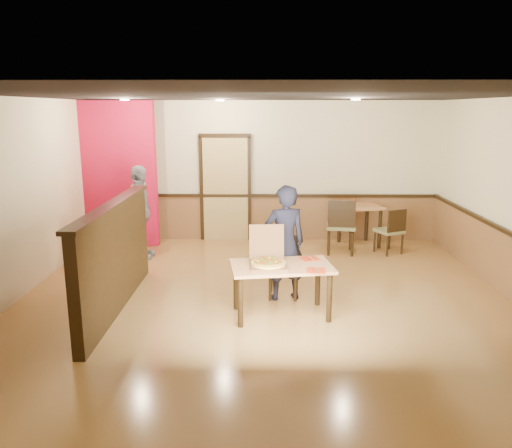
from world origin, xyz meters
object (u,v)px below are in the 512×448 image
(side_chair_right, at_px, (391,229))
(pizza_box, at_px, (268,261))
(passerby, at_px, (140,212))
(diner, at_px, (285,243))
(condiment, at_px, (354,203))
(diner_chair, at_px, (283,264))
(side_table, at_px, (360,214))
(side_chair_left, at_px, (341,224))
(main_table, at_px, (281,273))

(side_chair_right, height_order, pizza_box, pizza_box)
(passerby, relative_size, pizza_box, 2.95)
(diner, distance_m, passerby, 3.17)
(pizza_box, relative_size, condiment, 3.79)
(diner_chair, relative_size, side_chair_right, 1.00)
(side_table, distance_m, diner, 3.29)
(side_chair_left, xyz_separation_m, pizza_box, (-1.37, -2.88, 0.18))
(diner_chair, height_order, side_table, diner_chair)
(diner, xyz_separation_m, pizza_box, (-0.24, -0.62, -0.07))
(main_table, xyz_separation_m, side_table, (1.65, 3.48, 0.04))
(side_chair_left, relative_size, side_chair_right, 1.20)
(side_table, bearing_deg, side_chair_left, -126.25)
(diner_chair, height_order, condiment, condiment)
(diner_chair, xyz_separation_m, passerby, (-2.49, 1.82, 0.37))
(condiment, bearing_deg, side_chair_right, -38.28)
(side_chair_left, distance_m, passerby, 3.65)
(main_table, distance_m, condiment, 3.70)
(main_table, height_order, side_chair_right, side_chair_right)
(main_table, bearing_deg, passerby, 125.08)
(main_table, height_order, side_chair_left, side_chair_left)
(main_table, bearing_deg, side_chair_right, 44.93)
(side_chair_right, height_order, condiment, condiment)
(side_chair_right, bearing_deg, diner, 21.06)
(side_chair_left, bearing_deg, diner_chair, 68.55)
(side_chair_left, xyz_separation_m, side_chair_right, (0.94, 0.02, -0.10))
(side_chair_right, xyz_separation_m, pizza_box, (-2.31, -2.90, 0.28))
(diner_chair, relative_size, condiment, 5.76)
(main_table, distance_m, pizza_box, 0.24)
(condiment, bearing_deg, diner_chair, -119.10)
(main_table, height_order, diner_chair, diner_chair)
(passerby, relative_size, condiment, 11.20)
(diner_chair, relative_size, pizza_box, 1.52)
(main_table, distance_m, side_table, 3.85)
(side_chair_right, relative_size, side_table, 0.95)
(main_table, relative_size, diner_chair, 1.59)
(side_chair_right, distance_m, condiment, 0.89)
(main_table, height_order, pizza_box, pizza_box)
(diner_chair, xyz_separation_m, condiment, (1.46, 2.62, 0.41))
(main_table, height_order, diner, diner)
(main_table, bearing_deg, diner, 75.55)
(side_chair_left, distance_m, diner, 2.53)
(main_table, xyz_separation_m, passerby, (-2.43, 2.56, 0.26))
(side_chair_left, relative_size, passerby, 0.62)
(passerby, bearing_deg, side_table, -73.92)
(side_chair_left, relative_size, diner, 0.64)
(side_chair_left, distance_m, side_chair_right, 0.94)
(main_table, xyz_separation_m, diner, (0.06, 0.60, 0.24))
(diner_chair, relative_size, side_chair_left, 0.83)
(side_chair_right, height_order, side_table, side_chair_right)
(side_table, distance_m, pizza_box, 3.95)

